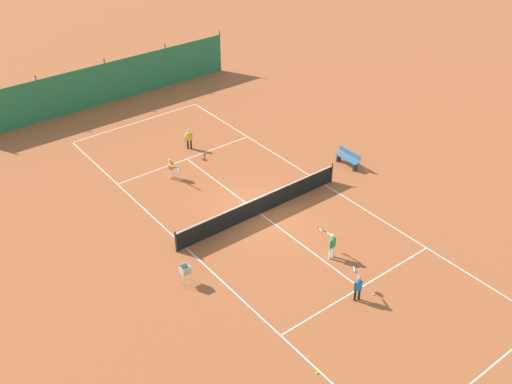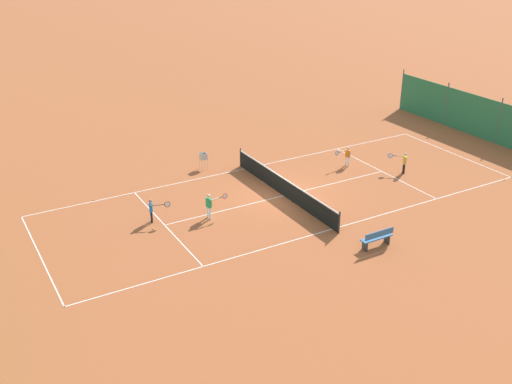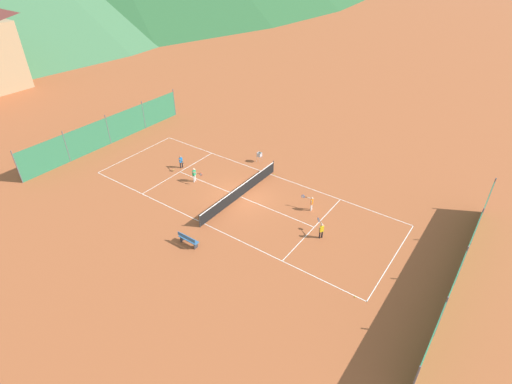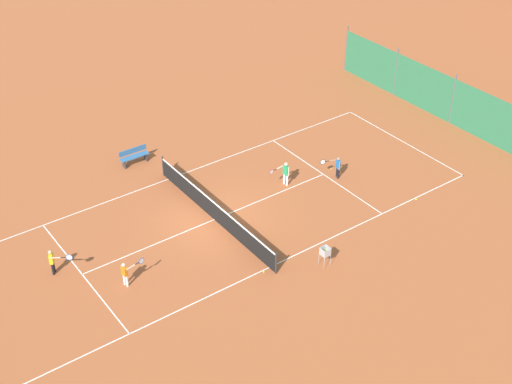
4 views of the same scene
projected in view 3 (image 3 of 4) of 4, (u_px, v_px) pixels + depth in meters
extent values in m
plane|color=#A8542D|center=(240.00, 197.00, 30.47)|extent=(600.00, 600.00, 0.00)
cube|color=white|center=(136.00, 154.00, 36.23)|extent=(8.25, 0.05, 0.01)
cube|color=white|center=(393.00, 259.00, 24.71)|extent=(8.25, 0.05, 0.01)
cube|color=white|center=(204.00, 224.00, 27.69)|extent=(0.05, 23.85, 0.01)
cube|color=white|center=(270.00, 174.00, 33.25)|extent=(0.05, 23.85, 0.01)
cube|color=white|center=(180.00, 172.00, 33.57)|extent=(8.20, 0.05, 0.01)
cube|color=white|center=(314.00, 227.00, 27.37)|extent=(8.20, 0.05, 0.01)
cube|color=white|center=(240.00, 197.00, 30.47)|extent=(0.05, 12.80, 0.01)
cylinder|color=#2D2D2D|center=(199.00, 221.00, 27.09)|extent=(0.08, 0.08, 1.06)
cylinder|color=#2D2D2D|center=(273.00, 166.00, 33.26)|extent=(0.08, 0.08, 1.06)
cube|color=black|center=(240.00, 192.00, 30.22)|extent=(9.10, 0.02, 0.91)
cube|color=white|center=(240.00, 186.00, 29.96)|extent=(9.10, 0.04, 0.06)
cube|color=#2D754C|center=(108.00, 131.00, 37.25)|extent=(17.20, 0.04, 2.60)
cylinder|color=#59595E|center=(17.00, 167.00, 31.34)|extent=(0.08, 0.08, 2.90)
cylinder|color=#59595E|center=(66.00, 147.00, 34.25)|extent=(0.08, 0.08, 2.90)
cylinder|color=#59595E|center=(108.00, 130.00, 37.17)|extent=(0.08, 0.08, 2.90)
cylinder|color=#59595E|center=(143.00, 115.00, 40.08)|extent=(0.08, 0.08, 2.90)
cylinder|color=#59595E|center=(174.00, 102.00, 43.00)|extent=(0.08, 0.08, 2.90)
cube|color=#2D754C|center=(460.00, 268.00, 22.25)|extent=(17.20, 0.04, 2.60)
cylinder|color=#59595E|center=(440.00, 318.00, 19.26)|extent=(0.08, 0.08, 2.90)
cylinder|color=#59595E|center=(461.00, 266.00, 22.17)|extent=(0.08, 0.08, 2.90)
cylinder|color=#59595E|center=(477.00, 227.00, 25.08)|extent=(0.08, 0.08, 2.90)
cylinder|color=#59595E|center=(489.00, 196.00, 28.00)|extent=(0.08, 0.08, 2.90)
cylinder|color=white|center=(311.00, 208.00, 28.83)|extent=(0.09, 0.09, 0.53)
cylinder|color=white|center=(312.00, 206.00, 28.96)|extent=(0.09, 0.09, 0.53)
cube|color=orange|center=(312.00, 202.00, 28.63)|extent=(0.28, 0.19, 0.41)
sphere|color=beige|center=(312.00, 198.00, 28.46)|extent=(0.16, 0.16, 0.16)
cylinder|color=beige|center=(311.00, 203.00, 28.51)|extent=(0.06, 0.06, 0.41)
cylinder|color=beige|center=(310.00, 198.00, 28.74)|extent=(0.14, 0.41, 0.06)
cylinder|color=black|center=(306.00, 197.00, 28.84)|extent=(0.06, 0.19, 0.03)
torus|color=#1E4CB2|center=(303.00, 196.00, 28.92)|extent=(0.08, 0.28, 0.28)
cylinder|color=silver|center=(303.00, 196.00, 28.92)|extent=(0.05, 0.25, 0.25)
cylinder|color=black|center=(182.00, 165.00, 34.05)|extent=(0.10, 0.10, 0.54)
cylinder|color=black|center=(180.00, 165.00, 33.97)|extent=(0.10, 0.10, 0.54)
cube|color=blue|center=(181.00, 160.00, 33.75)|extent=(0.29, 0.23, 0.42)
sphere|color=#A37556|center=(180.00, 157.00, 33.57)|extent=(0.16, 0.16, 0.16)
cylinder|color=#A37556|center=(183.00, 159.00, 33.82)|extent=(0.06, 0.06, 0.42)
cylinder|color=#A37556|center=(180.00, 160.00, 33.44)|extent=(0.20, 0.41, 0.06)
cylinder|color=black|center=(181.00, 161.00, 33.23)|extent=(0.09, 0.19, 0.03)
torus|color=black|center=(183.00, 162.00, 33.07)|extent=(0.12, 0.27, 0.28)
cylinder|color=silver|center=(183.00, 162.00, 33.07)|extent=(0.09, 0.24, 0.25)
cylinder|color=black|center=(320.00, 235.00, 26.27)|extent=(0.10, 0.10, 0.55)
cylinder|color=black|center=(322.00, 234.00, 26.32)|extent=(0.10, 0.10, 0.55)
cube|color=yellow|center=(322.00, 229.00, 26.03)|extent=(0.30, 0.27, 0.42)
sphere|color=tan|center=(322.00, 225.00, 25.85)|extent=(0.17, 0.17, 0.17)
cylinder|color=tan|center=(319.00, 229.00, 25.97)|extent=(0.06, 0.06, 0.42)
cylinder|color=tan|center=(322.00, 224.00, 26.15)|extent=(0.28, 0.39, 0.06)
cylinder|color=black|center=(320.00, 222.00, 26.39)|extent=(0.13, 0.18, 0.03)
torus|color=#1E4CB2|center=(318.00, 220.00, 26.57)|extent=(0.17, 0.25, 0.28)
cylinder|color=silver|center=(318.00, 220.00, 26.57)|extent=(0.14, 0.21, 0.25)
cylinder|color=white|center=(195.00, 178.00, 32.22)|extent=(0.10, 0.10, 0.58)
cylinder|color=white|center=(194.00, 179.00, 32.08)|extent=(0.10, 0.10, 0.58)
cube|color=#239E5B|center=(194.00, 173.00, 31.86)|extent=(0.30, 0.19, 0.45)
sphere|color=beige|center=(194.00, 169.00, 31.68)|extent=(0.18, 0.18, 0.18)
cylinder|color=beige|center=(195.00, 172.00, 31.99)|extent=(0.07, 0.07, 0.45)
cylinder|color=beige|center=(195.00, 173.00, 31.55)|extent=(0.12, 0.45, 0.07)
cylinder|color=black|center=(198.00, 174.00, 31.42)|extent=(0.05, 0.21, 0.03)
torus|color=red|center=(201.00, 174.00, 31.32)|extent=(0.06, 0.28, 0.28)
cylinder|color=silver|center=(201.00, 174.00, 31.32)|extent=(0.04, 0.25, 0.25)
sphere|color=#CCE033|center=(355.00, 297.00, 22.18)|extent=(0.07, 0.07, 0.07)
sphere|color=#CCE033|center=(275.00, 175.00, 33.14)|extent=(0.07, 0.07, 0.07)
sphere|color=#CCE033|center=(196.00, 146.00, 37.41)|extent=(0.07, 0.07, 0.07)
sphere|color=#CCE033|center=(174.00, 170.00, 33.76)|extent=(0.07, 0.07, 0.07)
cylinder|color=#B7B7BC|center=(260.00, 160.00, 34.65)|extent=(0.02, 0.02, 0.55)
cylinder|color=#B7B7BC|center=(262.00, 159.00, 34.88)|extent=(0.02, 0.02, 0.55)
cylinder|color=#B7B7BC|center=(257.00, 159.00, 34.82)|extent=(0.02, 0.02, 0.55)
cylinder|color=#B7B7BC|center=(259.00, 158.00, 35.05)|extent=(0.02, 0.02, 0.55)
cube|color=#B7B7BC|center=(259.00, 156.00, 34.69)|extent=(0.34, 0.34, 0.02)
cube|color=#B7B7BC|center=(261.00, 155.00, 34.52)|extent=(0.34, 0.02, 0.34)
cube|color=#B7B7BC|center=(258.00, 154.00, 34.69)|extent=(0.34, 0.02, 0.34)
cube|color=#B7B7BC|center=(258.00, 155.00, 34.49)|extent=(0.02, 0.34, 0.34)
cube|color=#B7B7BC|center=(261.00, 154.00, 34.72)|extent=(0.02, 0.34, 0.34)
sphere|color=#CCE033|center=(260.00, 156.00, 34.62)|extent=(0.07, 0.07, 0.07)
sphere|color=#CCE033|center=(259.00, 156.00, 34.67)|extent=(0.07, 0.07, 0.07)
sphere|color=#CCE033|center=(260.00, 156.00, 34.61)|extent=(0.07, 0.07, 0.07)
sphere|color=#CCE033|center=(262.00, 156.00, 34.70)|extent=(0.07, 0.07, 0.07)
sphere|color=#CCE033|center=(259.00, 155.00, 34.76)|extent=(0.07, 0.07, 0.07)
sphere|color=#CCE033|center=(259.00, 156.00, 34.61)|extent=(0.07, 0.07, 0.07)
sphere|color=#CCE033|center=(260.00, 155.00, 34.74)|extent=(0.07, 0.07, 0.07)
sphere|color=#CCE033|center=(260.00, 155.00, 34.61)|extent=(0.07, 0.07, 0.07)
sphere|color=#CCE033|center=(258.00, 155.00, 34.68)|extent=(0.07, 0.07, 0.07)
sphere|color=#CCE033|center=(259.00, 155.00, 34.65)|extent=(0.07, 0.07, 0.07)
sphere|color=#CCE033|center=(258.00, 155.00, 34.61)|extent=(0.07, 0.07, 0.07)
sphere|color=#CCE033|center=(259.00, 155.00, 34.70)|extent=(0.07, 0.07, 0.07)
sphere|color=#CCE033|center=(258.00, 154.00, 34.66)|extent=(0.07, 0.07, 0.07)
cube|color=#336699|center=(189.00, 239.00, 25.65)|extent=(0.36, 1.50, 0.05)
cube|color=#336699|center=(186.00, 237.00, 25.39)|extent=(0.04, 1.50, 0.28)
cube|color=#333338|center=(182.00, 238.00, 26.06)|extent=(0.32, 0.06, 0.44)
cube|color=#333338|center=(196.00, 245.00, 25.48)|extent=(0.32, 0.06, 0.44)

